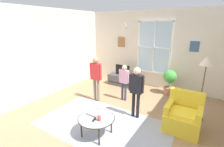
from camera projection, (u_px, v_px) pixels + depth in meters
ground_plane at (103, 126)px, 3.99m from camera, size 5.83×6.98×0.02m
back_wall at (152, 49)px, 6.21m from camera, size 5.23×0.17×2.87m
side_wall_left at (30, 56)px, 4.93m from camera, size 0.12×6.38×2.87m
area_rug at (104, 125)px, 4.01m from camera, size 3.16×1.86×0.01m
tv_stand at (122, 80)px, 6.54m from camera, size 1.13×0.44×0.42m
television at (122, 70)px, 6.41m from camera, size 0.58×0.08×0.41m
armchair at (183, 116)px, 3.78m from camera, size 0.76×0.74×0.87m
coffee_table at (96, 119)px, 3.53m from camera, size 0.81×0.81×0.44m
book_stack at (93, 114)px, 3.62m from camera, size 0.26×0.15×0.05m
cup at (99, 118)px, 3.40m from camera, size 0.08×0.08×0.11m
remote_near_books at (94, 120)px, 3.43m from camera, size 0.08×0.15×0.02m
person_red_shirt at (96, 74)px, 5.01m from camera, size 0.43×0.20×1.43m
person_black_shirt at (136, 87)px, 4.10m from camera, size 0.41×0.19×1.36m
person_pink_shirt at (124, 79)px, 5.10m from camera, size 0.35×0.16×1.17m
potted_plant_by_window at (170, 80)px, 5.64m from camera, size 0.45×0.45×0.87m
floor_lamp at (206, 67)px, 3.86m from camera, size 0.32×0.32×1.66m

